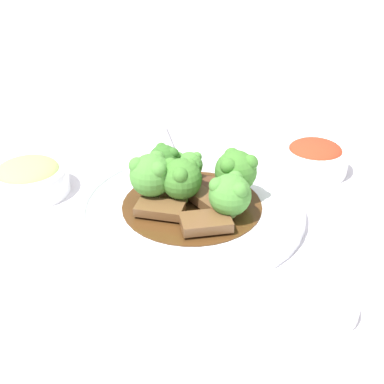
{
  "coord_description": "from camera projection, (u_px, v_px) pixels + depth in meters",
  "views": [
    {
      "loc": [
        -0.55,
        0.16,
        0.38
      ],
      "look_at": [
        0.0,
        0.0,
        0.03
      ],
      "focal_mm": 50.0,
      "sensor_mm": 36.0,
      "label": 1
    }
  ],
  "objects": [
    {
      "name": "ground_plane",
      "position": [
        192.0,
        215.0,
        0.69
      ],
      "size": [
        4.0,
        4.0,
        0.0
      ],
      "primitive_type": "plane",
      "color": "silver"
    },
    {
      "name": "main_plate",
      "position": [
        192.0,
        208.0,
        0.68
      ],
      "size": [
        0.29,
        0.29,
        0.02
      ],
      "color": "white",
      "rests_on": "ground_plane"
    },
    {
      "name": "beef_strip_0",
      "position": [
        213.0,
        186.0,
        0.71
      ],
      "size": [
        0.06,
        0.06,
        0.01
      ],
      "color": "#56331E",
      "rests_on": "main_plate"
    },
    {
      "name": "beef_strip_1",
      "position": [
        160.0,
        209.0,
        0.66
      ],
      "size": [
        0.06,
        0.07,
        0.01
      ],
      "color": "brown",
      "rests_on": "main_plate"
    },
    {
      "name": "beef_strip_2",
      "position": [
        207.0,
        201.0,
        0.67
      ],
      "size": [
        0.07,
        0.04,
        0.01
      ],
      "color": "brown",
      "rests_on": "main_plate"
    },
    {
      "name": "beef_strip_3",
      "position": [
        206.0,
        222.0,
        0.63
      ],
      "size": [
        0.04,
        0.06,
        0.01
      ],
      "color": "brown",
      "rests_on": "main_plate"
    },
    {
      "name": "broccoli_floret_0",
      "position": [
        164.0,
        160.0,
        0.71
      ],
      "size": [
        0.04,
        0.04,
        0.05
      ],
      "color": "#8EB756",
      "rests_on": "main_plate"
    },
    {
      "name": "broccoli_floret_1",
      "position": [
        189.0,
        165.0,
        0.71
      ],
      "size": [
        0.04,
        0.04,
        0.04
      ],
      "color": "#8EB756",
      "rests_on": "main_plate"
    },
    {
      "name": "broccoli_floret_2",
      "position": [
        230.0,
        194.0,
        0.64
      ],
      "size": [
        0.05,
        0.05,
        0.05
      ],
      "color": "#8EB756",
      "rests_on": "main_plate"
    },
    {
      "name": "broccoli_floret_3",
      "position": [
        189.0,
        172.0,
        0.69
      ],
      "size": [
        0.03,
        0.03,
        0.05
      ],
      "color": "#7FA84C",
      "rests_on": "main_plate"
    },
    {
      "name": "broccoli_floret_4",
      "position": [
        181.0,
        178.0,
        0.67
      ],
      "size": [
        0.05,
        0.05,
        0.06
      ],
      "color": "#7FA84C",
      "rests_on": "main_plate"
    },
    {
      "name": "broccoli_floret_5",
      "position": [
        151.0,
        174.0,
        0.67
      ],
      "size": [
        0.05,
        0.05,
        0.06
      ],
      "color": "#7FA84C",
      "rests_on": "main_plate"
    },
    {
      "name": "broccoli_floret_6",
      "position": [
        236.0,
        171.0,
        0.67
      ],
      "size": [
        0.05,
        0.05,
        0.06
      ],
      "color": "#8EB756",
      "rests_on": "main_plate"
    },
    {
      "name": "serving_spoon",
      "position": [
        179.0,
        166.0,
        0.75
      ],
      "size": [
        0.24,
        0.06,
        0.01
      ],
      "color": "#B7B7BC",
      "rests_on": "main_plate"
    },
    {
      "name": "side_bowl_kimchi",
      "position": [
        315.0,
        157.0,
        0.78
      ],
      "size": [
        0.1,
        0.1,
        0.05
      ],
      "color": "white",
      "rests_on": "ground_plane"
    },
    {
      "name": "side_bowl_appetizer",
      "position": [
        29.0,
        177.0,
        0.73
      ],
      "size": [
        0.11,
        0.11,
        0.05
      ],
      "color": "white",
      "rests_on": "ground_plane"
    },
    {
      "name": "sauce_dish",
      "position": [
        323.0,
        307.0,
        0.53
      ],
      "size": [
        0.07,
        0.07,
        0.01
      ],
      "color": "white",
      "rests_on": "ground_plane"
    },
    {
      "name": "paper_napkin",
      "position": [
        138.0,
        351.0,
        0.49
      ],
      "size": [
        0.11,
        0.08,
        0.01
      ],
      "color": "silver",
      "rests_on": "ground_plane"
    }
  ]
}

